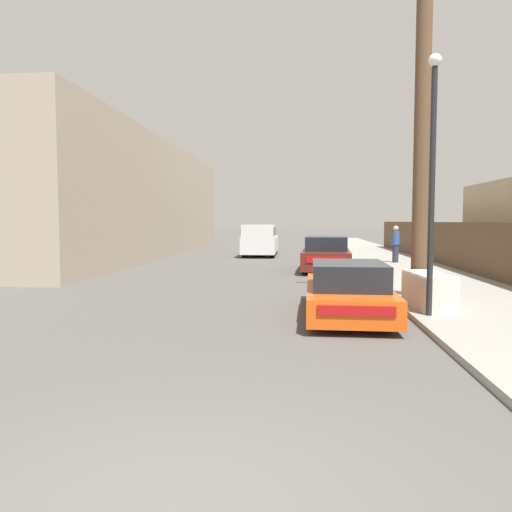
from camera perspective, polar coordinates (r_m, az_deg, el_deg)
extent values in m
cube|color=gray|center=(27.15, 14.42, -0.33)|extent=(4.20, 63.00, 0.12)
cube|color=silver|center=(11.91, 19.10, -3.76)|extent=(0.86, 1.79, 0.74)
cube|color=white|center=(11.87, 19.15, -1.91)|extent=(0.83, 1.72, 0.03)
cube|color=#333335|center=(12.44, 19.25, -1.52)|extent=(0.04, 0.20, 0.02)
cube|color=gray|center=(12.13, 18.73, -1.69)|extent=(0.75, 0.13, 0.01)
cube|color=gray|center=(11.62, 19.56, -1.95)|extent=(0.75, 0.13, 0.01)
cube|color=#E05114|center=(11.19, 10.35, -4.57)|extent=(1.84, 4.60, 0.52)
cube|color=black|center=(10.72, 10.54, -2.12)|extent=(1.55, 2.22, 0.52)
cube|color=#B21414|center=(8.91, 11.40, -6.18)|extent=(1.36, 0.06, 0.18)
cylinder|color=black|center=(12.58, 6.46, -4.02)|extent=(0.21, 0.61, 0.61)
cylinder|color=black|center=(12.67, 13.29, -4.04)|extent=(0.21, 0.61, 0.61)
cylinder|color=black|center=(9.78, 6.50, -6.33)|extent=(0.21, 0.61, 0.61)
cylinder|color=black|center=(9.90, 15.29, -6.32)|extent=(0.21, 0.61, 0.61)
cube|color=#5B1E19|center=(20.86, 8.02, -0.28)|extent=(2.15, 4.73, 0.72)
cube|color=black|center=(20.64, 8.04, 1.46)|extent=(1.77, 2.68, 0.56)
cube|color=#B21414|center=(18.53, 7.99, -0.43)|extent=(1.48, 0.11, 0.25)
cylinder|color=black|center=(22.33, 5.92, -0.44)|extent=(0.24, 0.67, 0.66)
cylinder|color=black|center=(22.32, 10.17, -0.49)|extent=(0.24, 0.67, 0.66)
cylinder|color=black|center=(19.47, 5.56, -1.09)|extent=(0.24, 0.67, 0.66)
cylinder|color=black|center=(19.46, 10.43, -1.14)|extent=(0.24, 0.67, 0.66)
cube|color=silver|center=(29.88, 0.54, 1.34)|extent=(1.95, 5.56, 0.91)
cube|color=silver|center=(28.33, 0.32, 2.85)|extent=(1.81, 2.51, 0.73)
cube|color=black|center=(28.33, 0.32, 2.89)|extent=(1.85, 2.46, 0.40)
cylinder|color=black|center=(28.13, 1.90, 0.65)|extent=(0.27, 0.82, 0.82)
cylinder|color=black|center=(28.25, -1.32, 0.67)|extent=(0.27, 0.82, 0.82)
cylinder|color=black|center=(31.56, 2.20, 1.02)|extent=(0.27, 0.82, 0.82)
cylinder|color=black|center=(31.67, -0.67, 1.03)|extent=(0.27, 0.82, 0.82)
cylinder|color=brown|center=(13.71, 18.47, 14.86)|extent=(0.39, 0.39, 9.13)
cylinder|color=#232326|center=(10.76, 19.45, 6.78)|extent=(0.12, 0.12, 5.00)
sphere|color=white|center=(11.21, 19.78, 20.32)|extent=(0.26, 0.26, 0.26)
cube|color=brown|center=(22.22, 21.72, 1.17)|extent=(0.08, 34.49, 1.89)
cube|color=tan|center=(30.67, -15.84, 6.13)|extent=(7.00, 27.77, 6.54)
cylinder|color=#282D42|center=(24.31, 15.65, 0.27)|extent=(0.28, 0.28, 0.82)
cylinder|color=#2D5193|center=(24.27, 15.68, 2.00)|extent=(0.34, 0.34, 0.65)
sphere|color=#DBB293|center=(24.26, 15.70, 3.05)|extent=(0.25, 0.25, 0.25)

